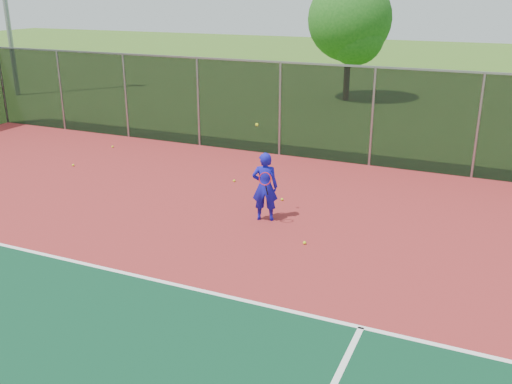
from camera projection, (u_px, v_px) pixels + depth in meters
The scene contains 9 objects.
court_apron at pixel (222, 332), 9.07m from camera, with size 30.00×20.00×0.02m, color maroon.
fence_back at pixel (372, 116), 17.17m from camera, with size 30.00×0.06×3.03m.
tennis_player at pixel (265, 187), 13.22m from camera, with size 0.69×0.69×2.28m.
practice_ball_0 at pixel (234, 181), 16.13m from camera, with size 0.07×0.07×0.07m, color #CDDC19.
practice_ball_1 at pixel (73, 165), 17.56m from camera, with size 0.07×0.07×0.07m, color #CDDC19.
practice_ball_3 at pixel (305, 243), 12.17m from camera, with size 0.07×0.07×0.07m, color #CDDC19.
practice_ball_4 at pixel (282, 199), 14.69m from camera, with size 0.07×0.07×0.07m, color #CDDC19.
practice_ball_5 at pixel (113, 147), 19.63m from camera, with size 0.07×0.07×0.07m, color #CDDC19.
tree_back_left at pixel (351, 23), 26.94m from camera, with size 3.97×3.97×5.84m.
Camera 1 is at (3.65, -4.91, 5.15)m, focal length 40.00 mm.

